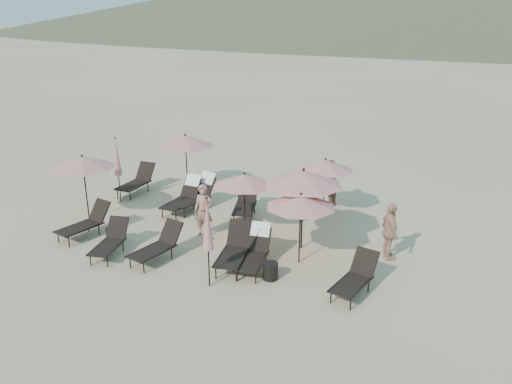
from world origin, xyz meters
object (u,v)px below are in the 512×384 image
at_px(lounger_0, 85,222).
at_px(umbrella_closed_1, 117,157).
at_px(umbrella_open_3, 185,141).
at_px(beachgoer_a, 204,211).
at_px(umbrella_open_2, 301,201).
at_px(side_table_1, 270,271).
at_px(lounger_3, 235,249).
at_px(lounger_6, 137,181).
at_px(umbrella_open_0, 83,162).
at_px(beachgoer_c, 390,232).
at_px(lounger_8, 184,196).
at_px(lounger_5, 355,277).
at_px(umbrella_open_5, 303,178).
at_px(side_table_0, 114,235).
at_px(umbrella_open_4, 325,165).
at_px(beachgoer_b, 328,184).
at_px(lounger_7, 197,194).
at_px(umbrella_closed_0, 207,225).
at_px(lounger_1, 110,241).
at_px(lounger_4, 255,250).
at_px(lounger_2, 158,245).
at_px(lounger_9, 245,203).
at_px(umbrella_open_1, 244,180).

height_order(lounger_0, umbrella_closed_1, umbrella_closed_1).
xyz_separation_m(umbrella_open_3, beachgoer_a, (2.68, -3.30, -1.19)).
bearing_deg(umbrella_open_2, side_table_1, -106.60).
relative_size(lounger_3, lounger_6, 1.04).
height_order(umbrella_open_0, beachgoer_c, umbrella_open_0).
bearing_deg(umbrella_open_2, lounger_8, 157.87).
height_order(lounger_5, beachgoer_a, beachgoer_a).
height_order(umbrella_open_5, side_table_0, umbrella_open_5).
height_order(lounger_5, umbrella_open_4, umbrella_open_4).
bearing_deg(lounger_0, beachgoer_b, 54.50).
distance_m(lounger_5, umbrella_open_4, 5.21).
xyz_separation_m(beachgoer_b, beachgoer_c, (2.74, -3.23, -0.04)).
bearing_deg(lounger_7, beachgoer_c, 1.22).
relative_size(umbrella_open_3, umbrella_open_5, 0.94).
height_order(umbrella_open_5, umbrella_closed_0, umbrella_open_5).
xyz_separation_m(lounger_1, lounger_8, (0.02, 3.81, 0.11)).
relative_size(lounger_4, umbrella_open_3, 0.78).
distance_m(side_table_0, beachgoer_a, 2.77).
xyz_separation_m(lounger_4, lounger_6, (-6.66, 3.60, -0.02)).
relative_size(lounger_6, beachgoer_b, 1.07).
height_order(lounger_2, lounger_5, lounger_2).
xyz_separation_m(lounger_4, beachgoer_c, (3.15, 2.01, 0.31)).
relative_size(lounger_0, beachgoer_a, 1.09).
distance_m(lounger_3, lounger_7, 4.55).
height_order(lounger_5, lounger_9, lounger_9).
bearing_deg(umbrella_open_5, lounger_5, -42.01).
height_order(lounger_9, umbrella_open_2, umbrella_open_2).
xyz_separation_m(umbrella_open_0, side_table_0, (1.99, -1.12, -1.74)).
xyz_separation_m(lounger_1, umbrella_open_4, (4.58, 5.32, 1.38)).
distance_m(lounger_0, beachgoer_b, 8.19).
bearing_deg(beachgoer_c, umbrella_open_5, 66.94).
bearing_deg(umbrella_closed_1, umbrella_open_1, -6.69).
distance_m(umbrella_open_5, side_table_0, 5.91).
xyz_separation_m(lounger_0, side_table_1, (6.20, -0.08, -0.24)).
height_order(umbrella_open_0, umbrella_open_5, umbrella_open_5).
bearing_deg(umbrella_closed_1, umbrella_open_0, -88.15).
relative_size(umbrella_open_0, umbrella_open_5, 0.91).
bearing_deg(lounger_4, lounger_2, -173.58).
relative_size(umbrella_open_3, beachgoer_b, 1.33).
height_order(umbrella_open_0, umbrella_closed_0, umbrella_closed_0).
bearing_deg(lounger_1, beachgoer_b, 40.41).
bearing_deg(umbrella_open_3, lounger_5, -31.33).
height_order(lounger_3, lounger_4, lounger_4).
bearing_deg(lounger_9, lounger_4, -78.45).
bearing_deg(umbrella_open_0, beachgoer_a, 6.00).
bearing_deg(lounger_3, umbrella_closed_0, -105.37).
xyz_separation_m(umbrella_open_0, beachgoer_a, (4.21, 0.44, -1.14)).
xyz_separation_m(lounger_0, lounger_7, (1.85, 3.47, 0.09)).
xyz_separation_m(umbrella_open_3, side_table_1, (5.61, -4.93, -1.79)).
bearing_deg(lounger_1, side_table_0, 110.65).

